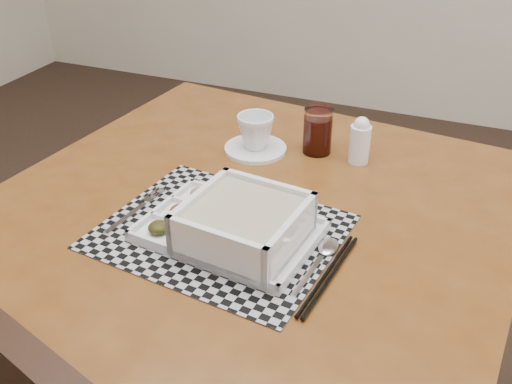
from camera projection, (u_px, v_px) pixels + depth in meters
dining_table at (250, 237)px, 1.21m from camera, size 1.15×1.15×0.78m
placemat at (220, 232)px, 1.09m from camera, size 0.47×0.41×0.00m
serving_tray at (239, 227)px, 1.04m from camera, size 0.34×0.26×0.09m
fork at (137, 208)px, 1.15m from camera, size 0.04×0.19×0.00m
spoon at (326, 251)px, 1.03m from camera, size 0.04×0.18×0.01m
chopsticks at (329, 275)px, 0.97m from camera, size 0.04×0.24×0.01m
saucer at (255, 149)px, 1.37m from camera, size 0.15×0.15×0.01m
cup at (255, 131)px, 1.35m from camera, size 0.11×0.11×0.08m
juice_glass at (318, 132)px, 1.35m from camera, size 0.07×0.07×0.11m
creamer_bottle at (360, 141)px, 1.30m from camera, size 0.05×0.05×0.11m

